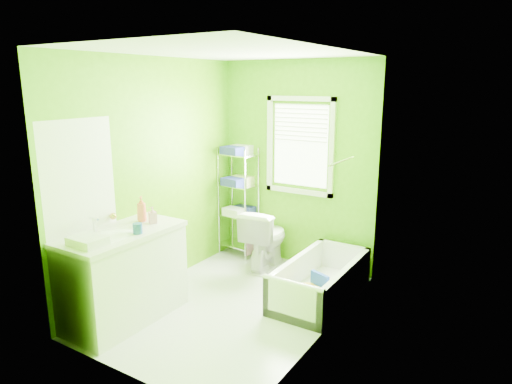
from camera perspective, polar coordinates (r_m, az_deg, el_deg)
The scene contains 9 objects.
ground at distance 5.04m, azimuth -2.88°, elevation -13.86°, with size 2.90×2.90×0.00m, color silver.
room_envelope at distance 4.55m, azimuth -3.11°, elevation 3.73°, with size 2.14×2.94×2.62m.
window at distance 5.73m, azimuth 5.52°, elevation 6.39°, with size 0.92×0.05×1.22m.
door at distance 4.68m, azimuth -20.74°, elevation -3.74°, with size 0.09×0.80×2.00m.
right_wall_decor at distance 4.08m, azimuth 8.78°, elevation -0.77°, with size 0.04×1.48×1.17m.
bathtub at distance 5.15m, azimuth 7.96°, elevation -11.57°, with size 0.65×1.40×0.45m.
toilet at distance 5.83m, azimuth 1.18°, elevation -5.78°, with size 0.44×0.77×0.79m, color white.
vanity at distance 4.75m, azimuth -16.25°, elevation -9.70°, with size 0.63×1.23×1.19m.
wire_shelf_unit at distance 6.14m, azimuth -2.12°, elevation 0.28°, with size 0.53×0.42×1.51m.
Camera 1 is at (2.57, -3.67, 2.31)m, focal length 32.00 mm.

